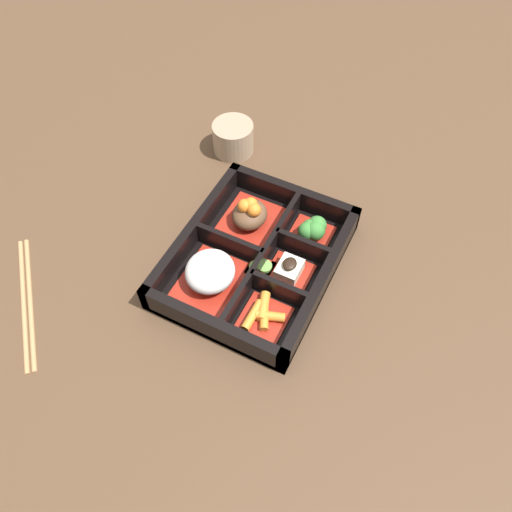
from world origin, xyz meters
name	(u,v)px	position (x,y,z in m)	size (l,w,h in m)	color
ground_plane	(256,266)	(0.00, 0.00, 0.00)	(3.00, 3.00, 0.00)	#4C3523
bento_base	(256,264)	(0.00, 0.00, 0.01)	(0.27, 0.22, 0.01)	black
bento_rim	(258,258)	(0.00, 0.00, 0.02)	(0.27, 0.22, 0.05)	black
bowl_rice	(210,273)	(-0.06, 0.04, 0.03)	(0.10, 0.09, 0.05)	maroon
bowl_stew	(250,215)	(0.06, 0.04, 0.03)	(0.10, 0.09, 0.05)	maroon
bowl_carrots	(263,315)	(-0.08, -0.05, 0.02)	(0.06, 0.06, 0.02)	maroon
bowl_tofu	(290,270)	(0.00, -0.05, 0.02)	(0.06, 0.06, 0.03)	maroon
bowl_greens	(313,230)	(0.08, -0.06, 0.03)	(0.06, 0.06, 0.04)	maroon
bowl_pickles	(261,267)	(-0.01, -0.01, 0.02)	(0.04, 0.04, 0.01)	maroon
tea_cup	(233,137)	(0.21, 0.15, 0.03)	(0.07, 0.07, 0.05)	gray
chopsticks	(26,301)	(-0.20, 0.26, 0.00)	(0.17, 0.17, 0.01)	#A87F51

